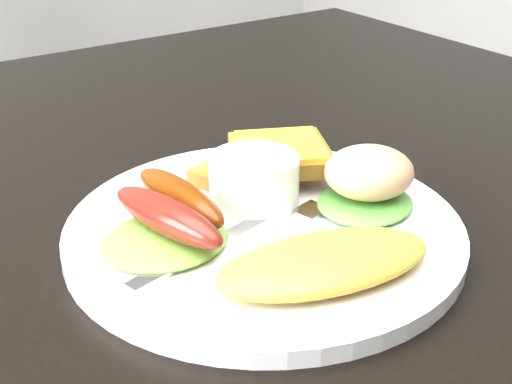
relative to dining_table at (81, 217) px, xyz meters
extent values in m
cube|color=black|center=(0.00, 0.00, 0.00)|extent=(1.20, 0.80, 0.04)
cylinder|color=white|center=(0.08, -0.14, 0.03)|extent=(0.27, 0.27, 0.01)
ellipsoid|color=#5E9123|center=(0.01, -0.13, 0.04)|extent=(0.09, 0.08, 0.01)
ellipsoid|color=#52A23D|center=(0.15, -0.16, 0.04)|extent=(0.09, 0.09, 0.01)
ellipsoid|color=orange|center=(0.07, -0.21, 0.04)|extent=(0.15, 0.09, 0.02)
ellipsoid|color=maroon|center=(0.01, -0.12, 0.05)|extent=(0.05, 0.10, 0.02)
ellipsoid|color=#612309|center=(0.03, -0.11, 0.05)|extent=(0.03, 0.10, 0.02)
cylinder|color=white|center=(0.09, -0.11, 0.05)|extent=(0.07, 0.07, 0.04)
cube|color=#984919|center=(0.11, -0.08, 0.04)|extent=(0.08, 0.08, 0.01)
cube|color=brown|center=(0.13, -0.08, 0.05)|extent=(0.10, 0.10, 0.01)
ellipsoid|color=beige|center=(0.16, -0.15, 0.06)|extent=(0.07, 0.07, 0.04)
cube|color=#ADAFB7|center=(0.04, -0.15, 0.03)|extent=(0.14, 0.04, 0.00)
camera|label=1|loc=(-0.17, -0.49, 0.27)|focal=50.00mm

